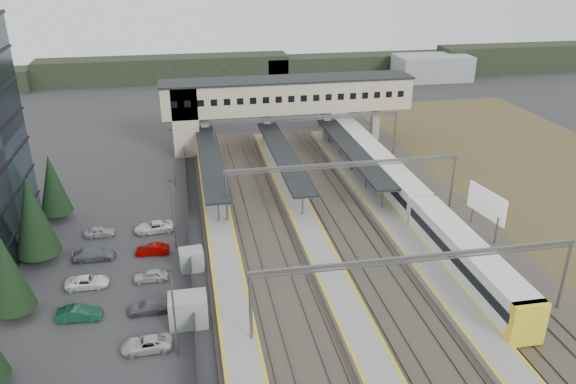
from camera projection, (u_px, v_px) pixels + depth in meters
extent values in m
plane|color=#2B2B2D|center=(262.00, 291.00, 53.89)|extent=(220.00, 220.00, 0.00)
cylinder|color=black|center=(17.00, 311.00, 49.89)|extent=(0.44, 0.44, 1.20)
cone|color=black|center=(8.00, 273.00, 48.32)|extent=(3.64, 3.64, 7.00)
cylinder|color=black|center=(41.00, 255.00, 58.89)|extent=(0.44, 0.44, 1.20)
cone|color=black|center=(33.00, 215.00, 57.03)|extent=(4.42, 4.42, 8.50)
cylinder|color=black|center=(58.00, 214.00, 67.89)|extent=(0.44, 0.44, 1.20)
cone|color=black|center=(53.00, 184.00, 66.29)|extent=(3.74, 3.74, 7.20)
imported|color=#12402B|center=(79.00, 313.00, 49.46)|extent=(4.00, 1.63, 1.29)
imported|color=white|center=(87.00, 282.00, 54.26)|extent=(4.12, 1.97, 1.13)
imported|color=#56595E|center=(94.00, 254.00, 59.00)|extent=(4.44, 1.84, 1.28)
imported|color=#9B9A9F|center=(100.00, 232.00, 63.80)|extent=(3.44, 1.41, 1.17)
imported|color=#BABABA|center=(146.00, 344.00, 45.74)|extent=(4.17, 1.98, 1.15)
imported|color=#56575C|center=(149.00, 307.00, 50.52)|extent=(3.90, 1.67, 1.12)
imported|color=#A5A6AA|center=(151.00, 276.00, 55.28)|extent=(3.38, 1.37, 1.15)
imported|color=#770200|center=(152.00, 249.00, 60.05)|extent=(3.64, 1.50, 1.17)
imported|color=silver|center=(154.00, 227.00, 64.81)|extent=(4.61, 2.42, 1.24)
cylinder|color=slate|center=(174.00, 315.00, 43.72)|extent=(0.16, 0.16, 8.00)
cube|color=black|center=(170.00, 271.00, 42.12)|extent=(0.50, 0.25, 0.15)
cylinder|color=slate|center=(174.00, 215.00, 59.92)|extent=(0.16, 0.16, 8.00)
cube|color=black|center=(170.00, 181.00, 58.32)|extent=(0.50, 0.25, 0.15)
cylinder|color=slate|center=(173.00, 158.00, 76.13)|extent=(0.16, 0.16, 8.00)
cube|color=black|center=(171.00, 130.00, 74.53)|extent=(0.50, 0.25, 0.15)
cube|color=#26282B|center=(191.00, 262.00, 56.88)|extent=(0.08, 90.00, 2.00)
cube|color=gray|center=(188.00, 310.00, 48.68)|extent=(3.32, 2.44, 2.76)
cube|color=gray|center=(192.00, 260.00, 57.12)|extent=(2.54, 2.18, 2.19)
cube|color=#38312A|center=(365.00, 253.00, 60.40)|extent=(34.00, 90.00, 0.20)
cube|color=#59544C|center=(248.00, 263.00, 58.16)|extent=(0.08, 90.00, 0.14)
cube|color=#59544C|center=(262.00, 261.00, 58.40)|extent=(0.08, 90.00, 0.14)
cube|color=#59544C|center=(286.00, 259.00, 58.84)|extent=(0.08, 90.00, 0.14)
cube|color=#59544C|center=(299.00, 258.00, 59.09)|extent=(0.08, 90.00, 0.14)
cube|color=#59544C|center=(341.00, 254.00, 59.87)|extent=(0.08, 90.00, 0.14)
cube|color=#59544C|center=(354.00, 252.00, 60.11)|extent=(0.08, 90.00, 0.14)
cube|color=#59544C|center=(377.00, 250.00, 60.55)|extent=(0.08, 90.00, 0.14)
cube|color=#59544C|center=(389.00, 249.00, 60.80)|extent=(0.08, 90.00, 0.14)
cube|color=#59544C|center=(429.00, 245.00, 61.58)|extent=(0.08, 90.00, 0.14)
cube|color=#59544C|center=(441.00, 244.00, 61.82)|extent=(0.08, 90.00, 0.14)
cube|color=#59544C|center=(463.00, 242.00, 62.26)|extent=(0.08, 90.00, 0.14)
cube|color=#59544C|center=(475.00, 241.00, 62.51)|extent=(0.08, 90.00, 0.14)
cube|color=gray|center=(226.00, 263.00, 57.70)|extent=(3.20, 82.00, 0.90)
cube|color=gold|center=(211.00, 261.00, 57.27)|extent=(0.25, 82.00, 0.02)
cube|color=gold|center=(240.00, 258.00, 57.76)|extent=(0.25, 82.00, 0.02)
cube|color=gray|center=(320.00, 254.00, 59.41)|extent=(3.20, 82.00, 0.90)
cube|color=gold|center=(307.00, 252.00, 58.98)|extent=(0.25, 82.00, 0.02)
cube|color=gold|center=(334.00, 249.00, 59.47)|extent=(0.25, 82.00, 0.02)
cube|color=gray|center=(409.00, 246.00, 61.12)|extent=(3.20, 82.00, 0.90)
cube|color=gold|center=(397.00, 243.00, 60.69)|extent=(0.25, 82.00, 0.02)
cube|color=gold|center=(422.00, 241.00, 61.18)|extent=(0.25, 82.00, 0.02)
cube|color=black|center=(211.00, 158.00, 76.08)|extent=(3.00, 30.00, 0.25)
cube|color=slate|center=(211.00, 159.00, 76.14)|extent=(3.10, 30.00, 0.12)
cylinder|color=slate|center=(218.00, 209.00, 65.02)|extent=(0.20, 0.20, 3.10)
cylinder|color=slate|center=(215.00, 188.00, 70.87)|extent=(0.20, 0.20, 3.10)
cylinder|color=slate|center=(211.00, 169.00, 76.72)|extent=(0.20, 0.20, 3.10)
cylinder|color=slate|center=(209.00, 154.00, 82.58)|extent=(0.20, 0.20, 3.10)
cylinder|color=slate|center=(206.00, 140.00, 88.43)|extent=(0.20, 0.20, 3.10)
cube|color=black|center=(283.00, 154.00, 77.79)|extent=(3.00, 30.00, 0.25)
cube|color=slate|center=(283.00, 155.00, 77.85)|extent=(3.10, 30.00, 0.12)
cylinder|color=slate|center=(303.00, 203.00, 66.73)|extent=(0.20, 0.20, 3.10)
cylinder|color=slate|center=(292.00, 182.00, 72.58)|extent=(0.20, 0.20, 3.10)
cylinder|color=slate|center=(283.00, 165.00, 78.43)|extent=(0.20, 0.20, 3.10)
cylinder|color=slate|center=(275.00, 149.00, 84.29)|extent=(0.20, 0.20, 3.10)
cylinder|color=slate|center=(269.00, 136.00, 90.14)|extent=(0.20, 0.20, 3.10)
cube|color=black|center=(352.00, 149.00, 79.50)|extent=(3.00, 30.00, 0.25)
cube|color=slate|center=(352.00, 150.00, 79.56)|extent=(3.10, 30.00, 0.12)
cylinder|color=slate|center=(383.00, 196.00, 68.44)|extent=(0.20, 0.20, 3.10)
cylinder|color=slate|center=(366.00, 177.00, 74.29)|extent=(0.20, 0.20, 3.10)
cylinder|color=slate|center=(352.00, 160.00, 80.15)|extent=(0.20, 0.20, 3.10)
cylinder|color=slate|center=(340.00, 145.00, 86.00)|extent=(0.20, 0.20, 3.10)
cylinder|color=slate|center=(329.00, 133.00, 91.85)|extent=(0.20, 0.20, 3.10)
cube|color=beige|center=(288.00, 95.00, 90.10)|extent=(40.00, 6.00, 5.00)
cube|color=black|center=(288.00, 79.00, 89.08)|extent=(40.40, 6.40, 0.30)
cube|color=beige|center=(185.00, 118.00, 88.47)|extent=(4.00, 6.00, 11.00)
cube|color=black|center=(174.00, 105.00, 84.26)|extent=(1.00, 0.06, 1.00)
cube|color=black|center=(187.00, 104.00, 84.60)|extent=(1.00, 0.06, 1.00)
cube|color=black|center=(201.00, 103.00, 84.94)|extent=(1.00, 0.06, 1.00)
cube|color=black|center=(214.00, 103.00, 85.28)|extent=(1.00, 0.06, 1.00)
cube|color=black|center=(227.00, 102.00, 85.63)|extent=(1.00, 0.06, 1.00)
cube|color=black|center=(240.00, 101.00, 85.97)|extent=(1.00, 0.06, 1.00)
cube|color=black|center=(253.00, 101.00, 86.31)|extent=(1.00, 0.06, 1.00)
cube|color=black|center=(266.00, 100.00, 86.65)|extent=(1.00, 0.06, 1.00)
cube|color=black|center=(279.00, 100.00, 86.99)|extent=(1.00, 0.06, 1.00)
cube|color=black|center=(291.00, 99.00, 87.34)|extent=(1.00, 0.06, 1.00)
cube|color=black|center=(304.00, 98.00, 87.68)|extent=(1.00, 0.06, 1.00)
cube|color=black|center=(316.00, 98.00, 88.02)|extent=(1.00, 0.06, 1.00)
cube|color=black|center=(329.00, 97.00, 88.36)|extent=(1.00, 0.06, 1.00)
cube|color=black|center=(341.00, 97.00, 88.71)|extent=(1.00, 0.06, 1.00)
cube|color=black|center=(353.00, 96.00, 89.05)|extent=(1.00, 0.06, 1.00)
cube|color=black|center=(365.00, 96.00, 89.39)|extent=(1.00, 0.06, 1.00)
cube|color=black|center=(377.00, 95.00, 89.73)|extent=(1.00, 0.06, 1.00)
cube|color=black|center=(389.00, 94.00, 90.07)|extent=(1.00, 0.06, 1.00)
cube|color=black|center=(401.00, 94.00, 90.42)|extent=(1.00, 0.06, 1.00)
cube|color=gray|center=(196.00, 133.00, 89.73)|extent=(1.20, 1.60, 6.00)
cube|color=gray|center=(205.00, 133.00, 89.99)|extent=(1.20, 1.60, 6.00)
cube|color=gray|center=(267.00, 129.00, 91.70)|extent=(1.20, 1.60, 6.00)
cube|color=gray|center=(326.00, 126.00, 93.41)|extent=(1.20, 1.60, 6.00)
cube|color=gray|center=(375.00, 123.00, 94.86)|extent=(1.20, 1.60, 6.00)
cylinder|color=slate|center=(251.00, 311.00, 44.94)|extent=(0.28, 0.28, 7.00)
cylinder|color=slate|center=(564.00, 276.00, 49.73)|extent=(0.28, 0.28, 7.00)
cube|color=slate|center=(419.00, 257.00, 45.94)|extent=(28.40, 0.25, 0.35)
cube|color=slate|center=(419.00, 261.00, 46.10)|extent=(28.40, 0.12, 0.12)
cylinder|color=slate|center=(227.00, 200.00, 64.75)|extent=(0.28, 0.28, 7.00)
cylinder|color=slate|center=(452.00, 183.00, 69.54)|extent=(0.28, 0.28, 7.00)
cube|color=slate|center=(345.00, 164.00, 65.74)|extent=(28.40, 0.25, 0.35)
cube|color=slate|center=(345.00, 167.00, 65.91)|extent=(28.40, 0.12, 0.12)
cylinder|color=slate|center=(215.00, 145.00, 82.76)|extent=(0.28, 0.28, 7.00)
cylinder|color=slate|center=(395.00, 134.00, 87.55)|extent=(0.28, 0.28, 7.00)
cube|color=slate|center=(308.00, 117.00, 83.75)|extent=(28.40, 0.25, 0.35)
cube|color=slate|center=(307.00, 120.00, 83.91)|extent=(28.40, 0.12, 0.12)
cube|color=silver|center=(466.00, 259.00, 54.93)|extent=(3.06, 21.27, 3.94)
cube|color=black|center=(466.00, 255.00, 54.76)|extent=(3.13, 20.67, 0.98)
cube|color=slate|center=(464.00, 273.00, 55.61)|extent=(2.62, 19.87, 0.55)
cube|color=silver|center=(388.00, 176.00, 74.62)|extent=(3.06, 21.27, 3.94)
cube|color=black|center=(388.00, 173.00, 74.45)|extent=(3.13, 20.67, 0.98)
cube|color=slate|center=(387.00, 188.00, 75.30)|extent=(2.62, 19.87, 0.55)
cube|color=silver|center=(343.00, 129.00, 94.31)|extent=(3.06, 21.27, 3.94)
cube|color=black|center=(343.00, 126.00, 94.14)|extent=(3.13, 20.67, 0.98)
cube|color=slate|center=(343.00, 138.00, 94.99)|extent=(2.62, 19.87, 0.55)
cube|color=yellow|center=(527.00, 324.00, 45.44)|extent=(3.08, 0.90, 3.94)
cylinder|color=slate|center=(496.00, 231.00, 61.49)|extent=(0.20, 0.20, 3.39)
cylinder|color=slate|center=(473.00, 211.00, 66.31)|extent=(0.20, 0.20, 3.39)
cube|color=white|center=(487.00, 203.00, 63.03)|extent=(1.17, 6.29, 3.18)
cube|color=black|center=(165.00, 69.00, 136.51)|extent=(60.00, 8.00, 6.00)
cube|color=black|center=(361.00, 64.00, 145.26)|extent=(50.00, 8.00, 5.00)
cube|color=black|center=(513.00, 59.00, 147.20)|extent=(40.00, 8.00, 7.00)
cube|color=gray|center=(432.00, 68.00, 138.62)|extent=(18.00, 10.00, 6.00)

